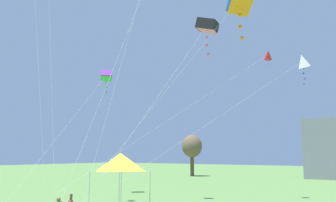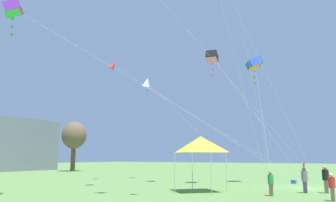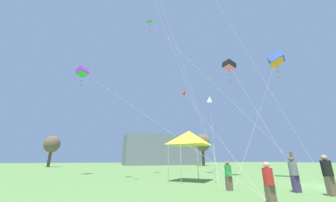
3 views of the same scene
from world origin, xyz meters
TOP-DOWN VIEW (x-y plane):
  - distant_building at (4.35, 53.34)m, footprint 23.47×12.11m
  - tree_far_right at (-25.34, 43.80)m, footprint 3.53×3.53m
  - tree_far_left at (12.62, 39.59)m, footprint 4.25×4.25m
  - festival_tent at (-7.00, 6.13)m, footprint 3.06×3.06m
  - person_green_shirt at (-6.97, 1.29)m, footprint 0.36×0.36m
  - person_grey_shirt at (-4.05, -0.31)m, footprint 0.41×0.41m
  - person_red_shirt at (-7.78, -2.27)m, footprint 0.36×0.36m
  - person_black_shirt at (-3.45, -1.58)m, footprint 0.43×0.43m
  - kite_purple_box_0 at (-16.91, 14.40)m, footprint 9.96×17.79m
  - kite_white_diamond_2 at (1.88, 16.93)m, footprint 10.03×16.10m
  - kite_red_diamond_4 at (-1.68, 18.99)m, footprint 6.50×21.53m
  - kite_green_delta_5 at (-9.39, 11.80)m, footprint 5.97×14.07m
  - kite_black_box_7 at (-1.15, 7.50)m, footprint 3.76×9.01m
  - kite_blue_box_8 at (2.45, 4.54)m, footprint 10.17×4.36m

SIDE VIEW (x-z plane):
  - person_red_shirt at x=-7.78m, z-range 0.06..1.58m
  - person_green_shirt at x=-6.97m, z-range 0.06..1.59m
  - person_grey_shirt at x=-4.05m, z-range -0.03..1.98m
  - person_black_shirt at x=-3.45m, z-range 0.07..1.90m
  - festival_tent at x=-7.00m, z-range 1.37..5.27m
  - distant_building at x=4.35m, z-range 0.00..9.26m
  - tree_far_right at x=-25.34m, z-range 1.50..8.63m
  - tree_far_left at x=12.62m, z-range 1.81..10.39m
  - kite_white_diamond_2 at x=1.88m, z-range 5.10..16.76m
  - kite_blue_box_8 at x=2.45m, z-range 5.37..17.61m
  - kite_purple_box_0 at x=-16.91m, z-range 5.57..17.79m
  - kite_black_box_7 at x=-1.15m, z-range 5.58..17.79m
  - kite_red_diamond_4 at x=-1.68m, z-range 5.88..18.97m
  - kite_green_delta_5 at x=-9.39m, z-range 9.14..28.46m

